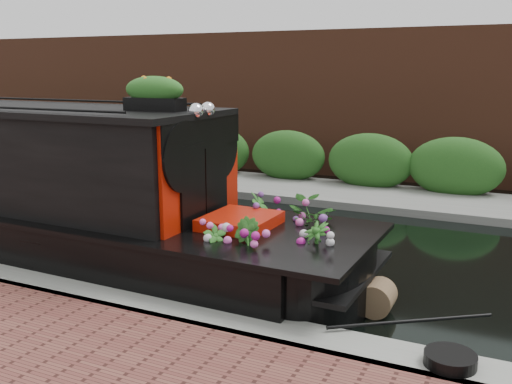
% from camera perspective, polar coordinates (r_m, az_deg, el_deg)
% --- Properties ---
extents(ground, '(80.00, 80.00, 0.00)m').
position_cam_1_polar(ground, '(10.59, -7.69, -4.14)').
color(ground, black).
rests_on(ground, ground).
extents(near_bank_coping, '(40.00, 0.60, 0.50)m').
position_cam_1_polar(near_bank_coping, '(8.19, -20.52, -9.84)').
color(near_bank_coping, gray).
rests_on(near_bank_coping, ground).
extents(far_bank_path, '(40.00, 2.40, 0.34)m').
position_cam_1_polar(far_bank_path, '(14.18, 1.57, 0.17)').
color(far_bank_path, slate).
rests_on(far_bank_path, ground).
extents(far_hedge, '(40.00, 1.10, 2.80)m').
position_cam_1_polar(far_hedge, '(14.99, 2.96, 0.82)').
color(far_hedge, '#24531B').
rests_on(far_hedge, ground).
extents(far_brick_wall, '(40.00, 1.00, 8.00)m').
position_cam_1_polar(far_brick_wall, '(16.92, 5.68, 2.10)').
color(far_brick_wall, brown).
rests_on(far_brick_wall, ground).
extents(rope_fender, '(0.42, 0.42, 0.42)m').
position_cam_1_polar(rope_fender, '(7.29, 12.03, -10.30)').
color(rope_fender, brown).
rests_on(rope_fender, ground).
extents(coiled_mooring_rope, '(0.49, 0.49, 0.12)m').
position_cam_1_polar(coiled_mooring_rope, '(5.84, 18.85, -15.57)').
color(coiled_mooring_rope, black).
rests_on(coiled_mooring_rope, near_bank_coping).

